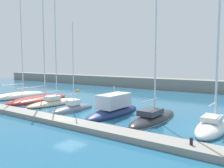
{
  "coord_description": "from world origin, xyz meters",
  "views": [
    {
      "loc": [
        15.64,
        -15.21,
        5.4
      ],
      "look_at": [
        1.22,
        5.27,
        3.07
      ],
      "focal_mm": 37.01,
      "sensor_mm": 36.0,
      "label": 1
    }
  ],
  "objects_px": {
    "sailboat_ivory_nearest": "(18,96)",
    "sailboat_red_second": "(39,99)",
    "sailboat_sand_third": "(55,102)",
    "mooring_buoy_orange": "(78,91)",
    "sailboat_slate_fourth": "(73,109)",
    "sailboat_charcoal_sixth": "(153,117)",
    "dock_bollard": "(191,141)",
    "sailboat_white_seventh": "(213,125)",
    "motorboat_navy_fifth": "(114,109)"
  },
  "relations": [
    {
      "from": "sailboat_slate_fourth",
      "to": "sailboat_white_seventh",
      "type": "relative_size",
      "value": 0.67
    },
    {
      "from": "sailboat_ivory_nearest",
      "to": "motorboat_navy_fifth",
      "type": "height_order",
      "value": "sailboat_ivory_nearest"
    },
    {
      "from": "sailboat_sand_third",
      "to": "sailboat_white_seventh",
      "type": "relative_size",
      "value": 0.91
    },
    {
      "from": "motorboat_navy_fifth",
      "to": "sailboat_white_seventh",
      "type": "xyz_separation_m",
      "value": [
        9.72,
        -0.23,
        -0.13
      ]
    },
    {
      "from": "sailboat_ivory_nearest",
      "to": "sailboat_red_second",
      "type": "relative_size",
      "value": 0.96
    },
    {
      "from": "sailboat_slate_fourth",
      "to": "sailboat_charcoal_sixth",
      "type": "distance_m",
      "value": 9.44
    },
    {
      "from": "sailboat_slate_fourth",
      "to": "dock_bollard",
      "type": "height_order",
      "value": "sailboat_slate_fourth"
    },
    {
      "from": "sailboat_sand_third",
      "to": "sailboat_slate_fourth",
      "type": "relative_size",
      "value": 1.34
    },
    {
      "from": "sailboat_ivory_nearest",
      "to": "sailboat_slate_fourth",
      "type": "height_order",
      "value": "sailboat_ivory_nearest"
    },
    {
      "from": "mooring_buoy_orange",
      "to": "sailboat_sand_third",
      "type": "bearing_deg",
      "value": -58.93
    },
    {
      "from": "sailboat_slate_fourth",
      "to": "mooring_buoy_orange",
      "type": "height_order",
      "value": "sailboat_slate_fourth"
    },
    {
      "from": "sailboat_sand_third",
      "to": "sailboat_slate_fourth",
      "type": "bearing_deg",
      "value": -103.32
    },
    {
      "from": "sailboat_sand_third",
      "to": "mooring_buoy_orange",
      "type": "distance_m",
      "value": 13.55
    },
    {
      "from": "motorboat_navy_fifth",
      "to": "sailboat_slate_fourth",
      "type": "bearing_deg",
      "value": 104.3
    },
    {
      "from": "sailboat_charcoal_sixth",
      "to": "mooring_buoy_orange",
      "type": "distance_m",
      "value": 24.22
    },
    {
      "from": "sailboat_red_second",
      "to": "sailboat_white_seventh",
      "type": "distance_m",
      "value": 23.09
    },
    {
      "from": "sailboat_red_second",
      "to": "mooring_buoy_orange",
      "type": "bearing_deg",
      "value": 14.34
    },
    {
      "from": "motorboat_navy_fifth",
      "to": "mooring_buoy_orange",
      "type": "distance_m",
      "value": 20.36
    },
    {
      "from": "sailboat_ivory_nearest",
      "to": "sailboat_charcoal_sixth",
      "type": "distance_m",
      "value": 22.99
    },
    {
      "from": "sailboat_white_seventh",
      "to": "dock_bollard",
      "type": "bearing_deg",
      "value": 179.87
    },
    {
      "from": "motorboat_navy_fifth",
      "to": "sailboat_white_seventh",
      "type": "distance_m",
      "value": 9.72
    },
    {
      "from": "sailboat_slate_fourth",
      "to": "dock_bollard",
      "type": "bearing_deg",
      "value": -104.83
    },
    {
      "from": "sailboat_sand_third",
      "to": "dock_bollard",
      "type": "bearing_deg",
      "value": -103.84
    },
    {
      "from": "sailboat_white_seventh",
      "to": "mooring_buoy_orange",
      "type": "height_order",
      "value": "sailboat_white_seventh"
    },
    {
      "from": "sailboat_charcoal_sixth",
      "to": "mooring_buoy_orange",
      "type": "height_order",
      "value": "sailboat_charcoal_sixth"
    },
    {
      "from": "sailboat_ivory_nearest",
      "to": "mooring_buoy_orange",
      "type": "bearing_deg",
      "value": -6.63
    },
    {
      "from": "sailboat_ivory_nearest",
      "to": "sailboat_red_second",
      "type": "bearing_deg",
      "value": -87.58
    },
    {
      "from": "sailboat_white_seventh",
      "to": "dock_bollard",
      "type": "height_order",
      "value": "sailboat_white_seventh"
    },
    {
      "from": "motorboat_navy_fifth",
      "to": "sailboat_charcoal_sixth",
      "type": "bearing_deg",
      "value": -90.26
    },
    {
      "from": "sailboat_ivory_nearest",
      "to": "sailboat_charcoal_sixth",
      "type": "height_order",
      "value": "sailboat_charcoal_sixth"
    },
    {
      "from": "mooring_buoy_orange",
      "to": "motorboat_navy_fifth",
      "type": "bearing_deg",
      "value": -35.66
    },
    {
      "from": "sailboat_white_seventh",
      "to": "dock_bollard",
      "type": "distance_m",
      "value": 5.5
    },
    {
      "from": "sailboat_ivory_nearest",
      "to": "sailboat_white_seventh",
      "type": "xyz_separation_m",
      "value": [
        28.17,
        -1.02,
        0.16
      ]
    },
    {
      "from": "sailboat_red_second",
      "to": "sailboat_slate_fourth",
      "type": "bearing_deg",
      "value": -104.12
    },
    {
      "from": "sailboat_ivory_nearest",
      "to": "dock_bollard",
      "type": "bearing_deg",
      "value": -99.9
    },
    {
      "from": "sailboat_white_seventh",
      "to": "motorboat_navy_fifth",
      "type": "bearing_deg",
      "value": 89.34
    },
    {
      "from": "sailboat_white_seventh",
      "to": "mooring_buoy_orange",
      "type": "xyz_separation_m",
      "value": [
        -26.26,
        12.09,
        -0.45
      ]
    },
    {
      "from": "sailboat_charcoal_sixth",
      "to": "sailboat_white_seventh",
      "type": "bearing_deg",
      "value": -89.98
    },
    {
      "from": "sailboat_charcoal_sixth",
      "to": "sailboat_white_seventh",
      "type": "distance_m",
      "value": 5.2
    },
    {
      "from": "sailboat_red_second",
      "to": "dock_bollard",
      "type": "xyz_separation_m",
      "value": [
        23.0,
        -6.46,
        0.33
      ]
    },
    {
      "from": "sailboat_sand_third",
      "to": "mooring_buoy_orange",
      "type": "xyz_separation_m",
      "value": [
        -6.99,
        11.61,
        -0.26
      ]
    },
    {
      "from": "sailboat_ivory_nearest",
      "to": "sailboat_sand_third",
      "type": "distance_m",
      "value": 8.92
    },
    {
      "from": "motorboat_navy_fifth",
      "to": "mooring_buoy_orange",
      "type": "xyz_separation_m",
      "value": [
        -16.53,
        11.86,
        -0.58
      ]
    },
    {
      "from": "sailboat_white_seventh",
      "to": "dock_bollard",
      "type": "xyz_separation_m",
      "value": [
        -0.08,
        -5.5,
        0.21
      ]
    },
    {
      "from": "sailboat_sand_third",
      "to": "sailboat_slate_fourth",
      "type": "height_order",
      "value": "sailboat_sand_third"
    },
    {
      "from": "sailboat_white_seventh",
      "to": "dock_bollard",
      "type": "relative_size",
      "value": 34.44
    },
    {
      "from": "sailboat_slate_fourth",
      "to": "sailboat_white_seventh",
      "type": "bearing_deg",
      "value": -83.69
    },
    {
      "from": "motorboat_navy_fifth",
      "to": "sailboat_ivory_nearest",
      "type": "bearing_deg",
      "value": 88.42
    },
    {
      "from": "sailboat_slate_fourth",
      "to": "sailboat_charcoal_sixth",
      "type": "height_order",
      "value": "sailboat_charcoal_sixth"
    },
    {
      "from": "sailboat_slate_fourth",
      "to": "sailboat_red_second",
      "type": "bearing_deg",
      "value": 80.15
    }
  ]
}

